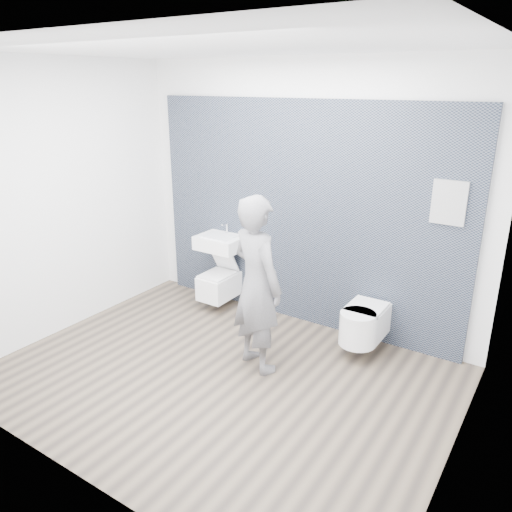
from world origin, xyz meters
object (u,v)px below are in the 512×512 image
Objects in this scene: washbasin at (220,242)px; toilet_rounded at (363,324)px; toilet_square at (219,284)px; visitor at (257,285)px.

washbasin reaches higher than toilet_rounded.
toilet_square is 1.00× the size of toilet_rounded.
visitor is (1.08, -0.84, 0.53)m from toilet_square.
visitor is (1.08, -0.88, 0.03)m from washbasin.
toilet_square is 1.82m from toilet_rounded.
toilet_square reaches higher than toilet_rounded.
washbasin is 1.40m from visitor.
toilet_rounded is at bearing -2.32° from toilet_square.
visitor reaches higher than toilet_square.
washbasin is 0.32× the size of visitor.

